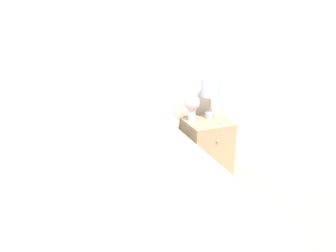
# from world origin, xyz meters

# --- Properties ---
(ground_plane) EXTENTS (12.00, 12.00, 0.00)m
(ground_plane) POSITION_xyz_m (0.00, 0.00, 0.00)
(ground_plane) COLOR #CCB28E
(wall_back) EXTENTS (8.00, 0.06, 2.60)m
(wall_back) POSITION_xyz_m (0.00, 0.07, 1.30)
(wall_back) COLOR silver
(wall_back) RESTS_ON ground_plane
(bed) EXTENTS (1.59, 2.07, 1.24)m
(bed) POSITION_xyz_m (0.00, -0.96, 0.31)
(bed) COLOR beige
(bed) RESTS_ON ground_plane
(nightstand) EXTENTS (0.42, 0.42, 0.58)m
(nightstand) POSITION_xyz_m (1.10, -0.22, 0.29)
(nightstand) COLOR tan
(nightstand) RESTS_ON ground_plane
(table_lamp) EXTENTS (0.19, 0.19, 0.41)m
(table_lamp) POSITION_xyz_m (1.15, -0.15, 0.87)
(table_lamp) COLOR #A8B2BC
(table_lamp) RESTS_ON nightstand
(flower_vase) EXTENTS (0.15, 0.15, 0.26)m
(flower_vase) POSITION_xyz_m (0.96, -0.16, 0.74)
(flower_vase) COLOR white
(flower_vase) RESTS_ON nightstand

